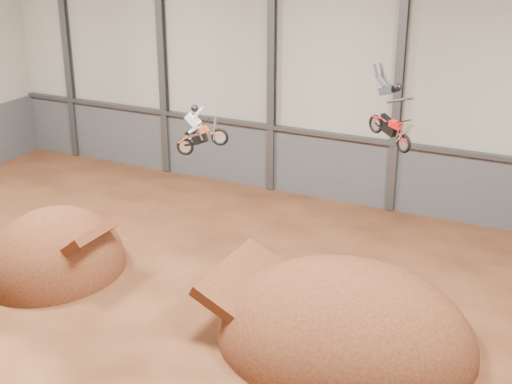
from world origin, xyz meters
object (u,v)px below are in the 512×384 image
fmx_rider_a (205,126)px  fmx_rider_b (389,108)px  takeoff_ramp (57,271)px  landing_ramp (344,341)px

fmx_rider_a → fmx_rider_b: (7.18, 0.09, 1.49)m
takeoff_ramp → landing_ramp: bearing=1.6°
landing_ramp → fmx_rider_a: (-6.78, 2.27, 6.42)m
takeoff_ramp → fmx_rider_a: bearing=24.1°
fmx_rider_a → fmx_rider_b: fmx_rider_b is taller
takeoff_ramp → landing_ramp: 12.63m
fmx_rider_b → fmx_rider_a: bearing=-148.9°
fmx_rider_a → fmx_rider_b: size_ratio=0.79×
takeoff_ramp → fmx_rider_b: bearing=11.8°
takeoff_ramp → landing_ramp: takeoff_ramp is taller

